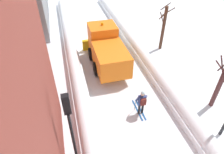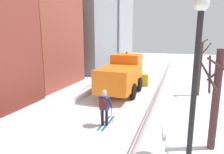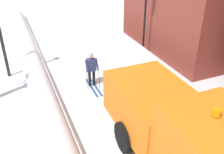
% 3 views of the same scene
% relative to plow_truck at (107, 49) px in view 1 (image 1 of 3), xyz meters
% --- Properties ---
extents(ground_plane, '(80.00, 80.00, 0.00)m').
position_rel_plow_truck_xyz_m(ground_plane, '(0.27, -1.62, -1.48)').
color(ground_plane, white).
extents(snowbank_left, '(1.10, 36.00, 1.00)m').
position_rel_plow_truck_xyz_m(snowbank_left, '(-2.66, -1.62, -1.05)').
color(snowbank_left, white).
rests_on(snowbank_left, ground).
extents(snowbank_right, '(1.10, 36.00, 0.92)m').
position_rel_plow_truck_xyz_m(snowbank_right, '(3.21, -1.62, -1.10)').
color(snowbank_right, white).
rests_on(snowbank_right, ground).
extents(plow_truck, '(3.20, 5.98, 3.12)m').
position_rel_plow_truck_xyz_m(plow_truck, '(0.00, 0.00, 0.00)').
color(plow_truck, orange).
rests_on(plow_truck, ground).
extents(skier, '(0.62, 1.80, 1.81)m').
position_rel_plow_truck_xyz_m(skier, '(0.76, -5.70, -0.48)').
color(skier, black).
rests_on(skier, ground).
extents(traffic_light_pole, '(0.28, 0.42, 4.60)m').
position_rel_plow_truck_xyz_m(traffic_light_pole, '(-3.42, -8.00, 1.74)').
color(traffic_light_pole, black).
rests_on(traffic_light_pole, ground).
extents(bare_tree_near, '(1.09, 1.26, 3.89)m').
position_rel_plow_truck_xyz_m(bare_tree_near, '(5.43, -6.25, 0.57)').
color(bare_tree_near, '#4B2B2B').
rests_on(bare_tree_near, ground).
extents(bare_tree_mid, '(1.03, 1.22, 4.16)m').
position_rel_plow_truck_xyz_m(bare_tree_mid, '(5.48, 1.35, 0.61)').
color(bare_tree_mid, '#482E21').
rests_on(bare_tree_mid, ground).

